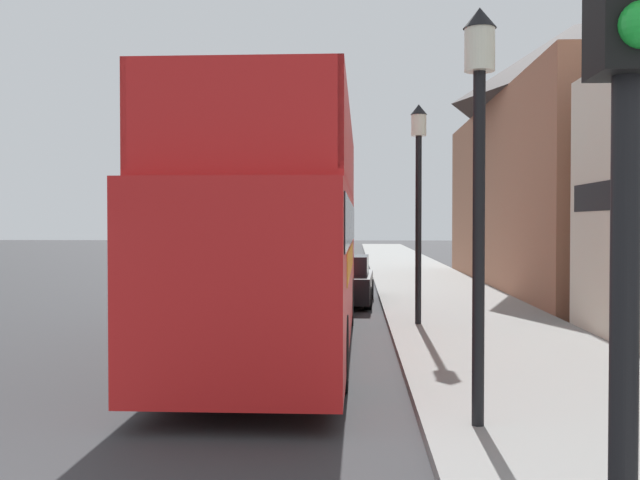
% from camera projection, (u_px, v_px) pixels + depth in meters
% --- Properties ---
extents(ground_plane, '(144.00, 144.00, 0.00)m').
position_uv_depth(ground_plane, '(220.00, 289.00, 25.73)').
color(ground_plane, '#333335').
extents(sidewalk, '(3.90, 108.00, 0.14)m').
position_uv_depth(sidewalk, '(444.00, 297.00, 22.39)').
color(sidewalk, gray).
rests_on(sidewalk, ground_plane).
extents(brick_terrace_rear, '(6.00, 18.41, 9.20)m').
position_uv_depth(brick_terrace_rear, '(573.00, 157.00, 26.16)').
color(brick_terrace_rear, '#9E664C').
rests_on(brick_terrace_rear, ground_plane).
extents(tour_bus, '(2.62, 11.03, 4.15)m').
position_uv_depth(tour_bus, '(282.00, 249.00, 13.51)').
color(tour_bus, red).
rests_on(tour_bus, ground_plane).
extents(parked_car_ahead_of_bus, '(1.88, 4.25, 1.37)m').
position_uv_depth(parked_car_ahead_of_bus, '(342.00, 281.00, 21.10)').
color(parked_car_ahead_of_bus, black).
rests_on(parked_car_ahead_of_bus, ground_plane).
extents(traffic_signal, '(0.28, 0.42, 3.62)m').
position_uv_depth(traffic_signal, '(629.00, 103.00, 3.08)').
color(traffic_signal, black).
rests_on(traffic_signal, sidewalk).
extents(lamp_post_nearest, '(0.35, 0.35, 4.42)m').
position_uv_depth(lamp_post_nearest, '(479.00, 136.00, 7.89)').
color(lamp_post_nearest, black).
rests_on(lamp_post_nearest, sidewalk).
extents(lamp_post_second, '(0.35, 0.35, 4.67)m').
position_uv_depth(lamp_post_second, '(419.00, 173.00, 15.87)').
color(lamp_post_second, black).
rests_on(lamp_post_second, sidewalk).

